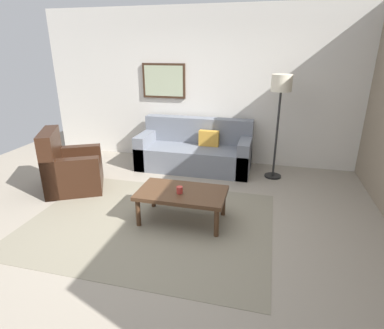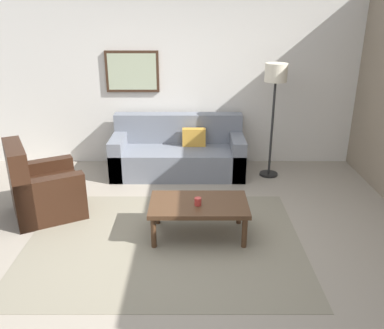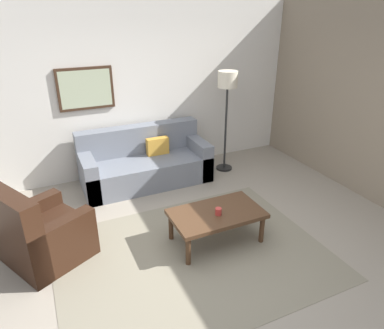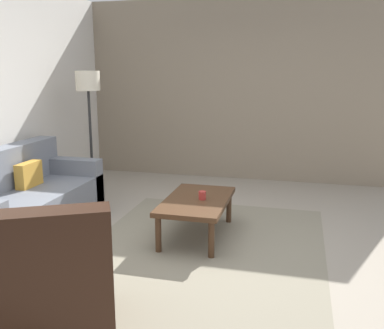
{
  "view_description": "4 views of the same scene",
  "coord_description": "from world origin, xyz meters",
  "px_view_note": "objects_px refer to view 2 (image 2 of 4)",
  "views": [
    {
      "loc": [
        1.37,
        -3.24,
        2.08
      ],
      "look_at": [
        0.44,
        0.48,
        0.65
      ],
      "focal_mm": 29.21,
      "sensor_mm": 36.0,
      "label": 1
    },
    {
      "loc": [
        0.31,
        -3.87,
        2.44
      ],
      "look_at": [
        0.3,
        0.37,
        0.78
      ],
      "focal_mm": 37.65,
      "sensor_mm": 36.0,
      "label": 2
    },
    {
      "loc": [
        -1.37,
        -2.95,
        2.66
      ],
      "look_at": [
        0.27,
        0.6,
        0.87
      ],
      "focal_mm": 32.68,
      "sensor_mm": 36.0,
      "label": 3
    },
    {
      "loc": [
        -3.74,
        -0.85,
        1.72
      ],
      "look_at": [
        0.26,
        0.17,
        0.8
      ],
      "focal_mm": 39.85,
      "sensor_mm": 36.0,
      "label": 4
    }
  ],
  "objects_px": {
    "cup": "(199,202)",
    "lamp_standing": "(277,85)",
    "couch_main": "(180,153)",
    "framed_artwork": "(134,72)",
    "armchair_leather": "(42,192)",
    "coffee_table": "(200,207)"
  },
  "relations": [
    {
      "from": "cup",
      "to": "lamp_standing",
      "type": "height_order",
      "value": "lamp_standing"
    },
    {
      "from": "couch_main",
      "to": "cup",
      "type": "bearing_deg",
      "value": -82.11
    },
    {
      "from": "lamp_standing",
      "to": "framed_artwork",
      "type": "height_order",
      "value": "framed_artwork"
    },
    {
      "from": "couch_main",
      "to": "cup",
      "type": "xyz_separation_m",
      "value": [
        0.28,
        -2.01,
        0.16
      ]
    },
    {
      "from": "couch_main",
      "to": "framed_artwork",
      "type": "distance_m",
      "value": 1.47
    },
    {
      "from": "cup",
      "to": "lamp_standing",
      "type": "relative_size",
      "value": 0.05
    },
    {
      "from": "couch_main",
      "to": "lamp_standing",
      "type": "height_order",
      "value": "lamp_standing"
    },
    {
      "from": "armchair_leather",
      "to": "framed_artwork",
      "type": "bearing_deg",
      "value": 63.09
    },
    {
      "from": "armchair_leather",
      "to": "cup",
      "type": "distance_m",
      "value": 2.03
    },
    {
      "from": "couch_main",
      "to": "framed_artwork",
      "type": "relative_size",
      "value": 2.42
    },
    {
      "from": "armchair_leather",
      "to": "couch_main",
      "type": "bearing_deg",
      "value": 41.15
    },
    {
      "from": "framed_artwork",
      "to": "couch_main",
      "type": "bearing_deg",
      "value": -29.32
    },
    {
      "from": "couch_main",
      "to": "framed_artwork",
      "type": "height_order",
      "value": "framed_artwork"
    },
    {
      "from": "armchair_leather",
      "to": "lamp_standing",
      "type": "height_order",
      "value": "lamp_standing"
    },
    {
      "from": "couch_main",
      "to": "armchair_leather",
      "type": "height_order",
      "value": "armchair_leather"
    },
    {
      "from": "lamp_standing",
      "to": "framed_artwork",
      "type": "distance_m",
      "value": 2.21
    },
    {
      "from": "armchair_leather",
      "to": "framed_artwork",
      "type": "relative_size",
      "value": 1.3
    },
    {
      "from": "couch_main",
      "to": "framed_artwork",
      "type": "bearing_deg",
      "value": 150.68
    },
    {
      "from": "coffee_table",
      "to": "cup",
      "type": "relative_size",
      "value": 12.64
    },
    {
      "from": "cup",
      "to": "couch_main",
      "type": "bearing_deg",
      "value": 97.89
    },
    {
      "from": "couch_main",
      "to": "armchair_leather",
      "type": "xyz_separation_m",
      "value": [
        -1.67,
        -1.46,
        0.01
      ]
    },
    {
      "from": "cup",
      "to": "lamp_standing",
      "type": "distance_m",
      "value": 2.36
    }
  ]
}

